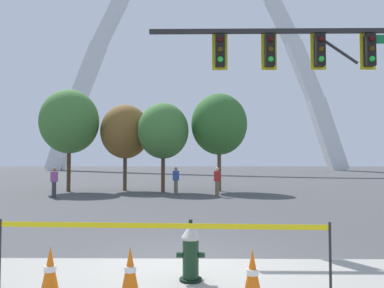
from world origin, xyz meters
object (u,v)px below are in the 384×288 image
at_px(traffic_cone_by_hydrant, 252,276).
at_px(pedestrian_standing_center, 217,182).
at_px(fire_hydrant, 191,252).
at_px(traffic_cone_mid_sidewalk, 130,273).
at_px(traffic_cone_curb_edge, 50,273).
at_px(traffic_signal_gantry, 335,73).
at_px(pedestrian_walking_left, 54,182).
at_px(pedestrian_walking_right, 176,181).
at_px(monument_arch, 196,62).

distance_m(traffic_cone_by_hydrant, pedestrian_standing_center, 15.28).
distance_m(fire_hydrant, traffic_cone_by_hydrant, 1.27).
distance_m(traffic_cone_mid_sidewalk, pedestrian_standing_center, 15.30).
bearing_deg(traffic_cone_curb_edge, pedestrian_standing_center, 78.16).
height_order(traffic_signal_gantry, pedestrian_walking_left, traffic_signal_gantry).
xyz_separation_m(traffic_cone_curb_edge, pedestrian_walking_right, (0.90, 15.93, 0.46)).
distance_m(monument_arch, pedestrian_walking_left, 60.20).
height_order(traffic_cone_mid_sidewalk, traffic_signal_gantry, traffic_signal_gantry).
distance_m(fire_hydrant, pedestrian_standing_center, 14.41).
bearing_deg(pedestrian_walking_left, pedestrian_standing_center, 5.29).
relative_size(traffic_cone_curb_edge, pedestrian_standing_center, 0.46).
bearing_deg(traffic_cone_mid_sidewalk, traffic_signal_gantry, 47.00).
xyz_separation_m(pedestrian_standing_center, pedestrian_walking_right, (-2.27, 0.78, 0.00)).
height_order(fire_hydrant, traffic_signal_gantry, traffic_signal_gantry).
relative_size(pedestrian_walking_left, pedestrian_walking_right, 1.00).
bearing_deg(pedestrian_walking_left, traffic_cone_mid_sidewalk, -65.60).
relative_size(traffic_cone_mid_sidewalk, pedestrian_walking_right, 0.46).
height_order(traffic_signal_gantry, monument_arch, monument_arch).
height_order(traffic_cone_by_hydrant, traffic_cone_curb_edge, same).
bearing_deg(traffic_cone_mid_sidewalk, fire_hydrant, 43.49).
bearing_deg(traffic_signal_gantry, traffic_cone_mid_sidewalk, -133.00).
height_order(fire_hydrant, traffic_cone_by_hydrant, fire_hydrant).
height_order(fire_hydrant, pedestrian_walking_left, pedestrian_walking_left).
relative_size(traffic_cone_mid_sidewalk, traffic_signal_gantry, 0.09).
xyz_separation_m(traffic_cone_by_hydrant, pedestrian_standing_center, (0.32, 15.27, 0.46)).
height_order(traffic_cone_mid_sidewalk, pedestrian_walking_left, pedestrian_walking_left).
relative_size(traffic_cone_by_hydrant, traffic_cone_mid_sidewalk, 1.00).
bearing_deg(pedestrian_standing_center, fire_hydrant, -94.75).
distance_m(traffic_cone_by_hydrant, traffic_cone_curb_edge, 2.85).
relative_size(traffic_signal_gantry, pedestrian_walking_left, 4.92).
height_order(pedestrian_walking_left, pedestrian_standing_center, same).
bearing_deg(fire_hydrant, traffic_cone_curb_edge, -158.24).
distance_m(fire_hydrant, monument_arch, 72.72).
height_order(pedestrian_standing_center, pedestrian_walking_right, same).
relative_size(monument_arch, pedestrian_walking_left, 37.52).
distance_m(fire_hydrant, traffic_signal_gantry, 7.10).
bearing_deg(fire_hydrant, traffic_cone_mid_sidewalk, -136.51).
relative_size(traffic_cone_by_hydrant, traffic_cone_curb_edge, 1.00).
bearing_deg(traffic_cone_by_hydrant, pedestrian_standing_center, 88.78).
xyz_separation_m(traffic_cone_by_hydrant, traffic_cone_curb_edge, (-2.85, 0.12, 0.00)).
distance_m(fire_hydrant, traffic_cone_mid_sidewalk, 1.17).
relative_size(fire_hydrant, pedestrian_standing_center, 0.62).
bearing_deg(pedestrian_standing_center, traffic_cone_by_hydrant, -91.22).
relative_size(traffic_cone_mid_sidewalk, pedestrian_standing_center, 0.46).
bearing_deg(traffic_cone_by_hydrant, monument_arch, 90.78).
bearing_deg(traffic_cone_mid_sidewalk, pedestrian_standing_center, 82.35).
height_order(fire_hydrant, pedestrian_standing_center, pedestrian_standing_center).
bearing_deg(pedestrian_standing_center, traffic_cone_curb_edge, -101.84).
relative_size(traffic_cone_by_hydrant, pedestrian_walking_left, 0.46).
bearing_deg(pedestrian_standing_center, monument_arch, 91.33).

